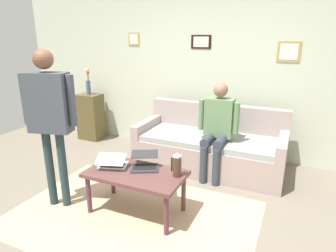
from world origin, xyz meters
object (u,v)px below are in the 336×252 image
Objects in this scene: flower_vase at (88,83)px; person_seated at (217,125)px; laptop_center at (145,163)px; couch at (210,147)px; coffee_table at (136,177)px; french_press at (177,166)px; person_standing at (49,110)px; side_shelf at (91,117)px; laptop_left at (112,163)px.

flower_vase is 2.61m from person_seated.
couch is at bearing -105.61° from laptop_center.
couch is at bearing -105.09° from coffee_table.
flower_vase is (2.38, -0.31, 0.74)m from couch.
person_standing is (1.32, 0.33, 0.52)m from french_press.
laptop_center is 2.63m from flower_vase.
side_shelf is at bearing -38.64° from laptop_center.
person_seated is (-2.53, 0.54, -0.31)m from flower_vase.
coffee_table is at bearing 177.30° from laptop_left.
person_seated is at bearing -134.31° from person_standing.
person_standing reaches higher than side_shelf.
person_standing is 1.36× the size of person_seated.
person_standing is at bearing 23.03° from laptop_left.
flower_vase is at bearing -34.54° from french_press.
coffee_table is (0.39, 1.45, 0.12)m from couch.
side_shelf is at bearing -11.98° from person_seated.
laptop_center is at bearing -157.08° from person_standing.
coffee_table is 1.24× the size of side_shelf.
person_standing is (-1.11, 2.00, 0.07)m from flower_vase.
side_shelf is at bearing 34.14° from flower_vase.
couch is 0.50m from person_seated.
person_standing is at bearing 22.92° from laptop_center.
person_standing is (0.58, 0.25, 0.60)m from laptop_left.
laptop_left is 0.36m from laptop_center.
couch is 1.19× the size of person_standing.
person_standing reaches higher than person_seated.
side_shelf is (2.38, -0.31, 0.12)m from couch.
french_press is 2.97m from flower_vase.
french_press is at bearing 84.49° from person_seated.
side_shelf is 0.48× the size of person_standing.
laptop_left is at bearing 64.29° from couch.
person_standing is (0.88, 0.23, 0.69)m from coffee_table.
person_standing reaches higher than laptop_center.
french_press is 0.31× the size of side_shelf.
side_shelf is 0.62m from flower_vase.
couch is 1.51m from coffee_table.
french_press is (-0.43, -0.10, 0.17)m from coffee_table.
couch is 2.48× the size of side_shelf.
person_standing is at bearing 119.01° from side_shelf.
person_seated reaches higher than laptop_left.
laptop_left is at bearing -156.97° from person_standing.
side_shelf is (2.02, -1.61, -0.11)m from laptop_center.
side_shelf reaches higher than laptop_left.
person_standing reaches higher than coffee_table.
laptop_center is (0.36, 1.30, 0.22)m from couch.
coffee_table is at bearing 79.43° from laptop_center.
person_seated reaches higher than coffee_table.
laptop_left is 0.22× the size of person_standing.
couch is 4.42× the size of flower_vase.
french_press is (-0.04, 1.36, 0.29)m from couch.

